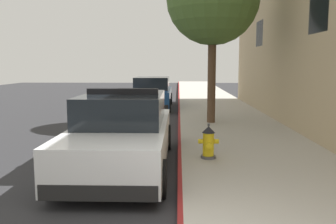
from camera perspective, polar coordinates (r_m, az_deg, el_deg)
The scene contains 6 objects.
ground_plane at distance 14.15m, azimuth -15.59°, elevation -2.00°, with size 29.87×60.00×0.20m, color #2B2B2D.
sidewalk_pavement at distance 13.61m, azimuth 9.30°, elevation -1.40°, with size 3.48×60.00×0.17m, color #ADA89E.
curb_painted_edge at distance 13.48m, azimuth 1.78°, elevation -1.39°, with size 0.08×60.00×0.17m, color maroon.
police_cruiser at distance 7.64m, azimuth -7.14°, elevation -3.31°, with size 1.94×4.84×1.68m.
parked_car_silver_ahead at distance 18.01m, azimuth -2.53°, elevation 2.96°, with size 1.94×4.84×1.56m.
fire_hydrant at distance 7.77m, azimuth 6.44°, elevation -4.81°, with size 0.44×0.40×0.76m.
Camera 1 is at (-0.07, -3.32, 2.17)m, focal length 38.40 mm.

